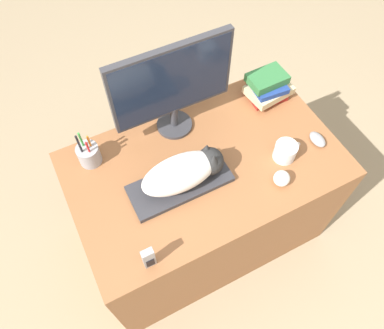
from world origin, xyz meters
TOP-DOWN VIEW (x-y plane):
  - ground_plane at (0.00, 0.00)m, footprint 12.00×12.00m
  - desk at (0.00, 0.36)m, footprint 1.19×0.72m
  - keyboard at (-0.15, 0.31)m, footprint 0.43×0.17m
  - cat at (-0.12, 0.31)m, footprint 0.36×0.15m
  - monitor at (-0.03, 0.60)m, footprint 0.53×0.16m
  - computer_mouse at (0.50, 0.23)m, footprint 0.06×0.09m
  - coffee_mug at (0.32, 0.23)m, footprint 0.12×0.10m
  - pen_cup at (-0.44, 0.60)m, footprint 0.10×0.10m
  - baseball at (0.23, 0.13)m, footprint 0.07×0.07m
  - phone at (-0.39, 0.06)m, footprint 0.04×0.03m
  - book_stack at (0.44, 0.57)m, footprint 0.22×0.18m

SIDE VIEW (x-z plane):
  - ground_plane at x=0.00m, z-range 0.00..0.00m
  - desk at x=0.00m, z-range 0.00..0.71m
  - keyboard at x=-0.15m, z-range 0.71..0.74m
  - computer_mouse at x=0.50m, z-range 0.71..0.74m
  - baseball at x=0.23m, z-range 0.71..0.78m
  - coffee_mug at x=0.32m, z-range 0.71..0.79m
  - pen_cup at x=-0.44m, z-range 0.66..0.86m
  - phone at x=-0.39m, z-range 0.71..0.83m
  - book_stack at x=0.44m, z-range 0.71..0.84m
  - cat at x=-0.12m, z-range 0.73..0.88m
  - monitor at x=-0.03m, z-range 0.75..1.21m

